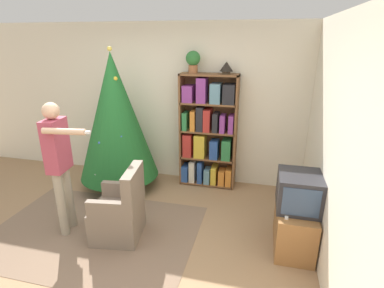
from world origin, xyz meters
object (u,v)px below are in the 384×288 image
Objects in this scene: table_lamp at (226,67)px; christmas_tree at (116,117)px; bookshelf at (208,133)px; potted_plant at (193,60)px; television at (299,191)px; standing_person at (59,159)px; armchair at (120,213)px.

christmas_tree is at bearing -164.75° from table_lamp.
christmas_tree reaches higher than bookshelf.
christmas_tree is at bearing -158.42° from potted_plant.
potted_plant is (-0.25, 0.01, 1.13)m from bookshelf.
table_lamp reaches higher than bookshelf.
bookshelf is 1.07m from table_lamp.
bookshelf is 3.60× the size of television.
standing_person is at bearing -135.44° from table_lamp.
bookshelf is 1.10× the size of standing_person.
armchair is at bearing 86.12° from standing_person.
television is at bearing -46.28° from bookshelf.
potted_plant is at bearing 138.50° from television.
armchair is at bearing -121.42° from table_lamp.
table_lamp reaches higher than television.
armchair is 2.80× the size of potted_plant.
standing_person is at bearing -130.93° from bookshelf.
armchair is at bearing -171.69° from television.
standing_person is (-0.10, -1.26, -0.20)m from christmas_tree.
table_lamp reaches higher than armchair.
television is 0.31× the size of standing_person.
standing_person is 2.62m from table_lamp.
bookshelf is 1.89m from television.
standing_person is 2.35m from potted_plant.
armchair is 2.54m from table_lamp.
christmas_tree is 1.28m from standing_person.
bookshelf is 1.15m from potted_plant.
potted_plant reaches higher than television.
table_lamp is at bearing 0.00° from potted_plant.
armchair is at bearing -107.05° from potted_plant.
potted_plant is at bearing 21.58° from christmas_tree.
television is 2.10m from table_lamp.
christmas_tree is at bearing 168.38° from standing_person.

